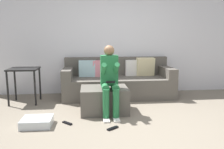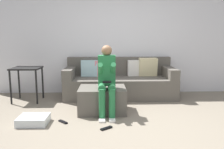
{
  "view_description": "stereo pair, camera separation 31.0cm",
  "coord_description": "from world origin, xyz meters",
  "px_view_note": "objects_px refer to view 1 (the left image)",
  "views": [
    {
      "loc": [
        -0.64,
        -3.0,
        1.3
      ],
      "look_at": [
        -0.19,
        1.36,
        0.59
      ],
      "focal_mm": 36.12,
      "sensor_mm": 36.0,
      "label": 1
    },
    {
      "loc": [
        -0.33,
        -3.02,
        1.3
      ],
      "look_at": [
        -0.19,
        1.36,
        0.59
      ],
      "focal_mm": 36.12,
      "sensor_mm": 36.0,
      "label": 2
    }
  ],
  "objects_px": {
    "storage_bin": "(37,122)",
    "side_table": "(24,74)",
    "couch_sectional": "(118,82)",
    "person_seated": "(110,78)",
    "remote_under_side_table": "(25,122)",
    "remote_near_ottoman": "(113,128)",
    "remote_by_storage_bin": "(67,123)",
    "ottoman": "(104,100)"
  },
  "relations": [
    {
      "from": "remote_near_ottoman",
      "to": "storage_bin",
      "type": "bearing_deg",
      "value": 130.86
    },
    {
      "from": "remote_under_side_table",
      "to": "couch_sectional",
      "type": "bearing_deg",
      "value": 64.06
    },
    {
      "from": "side_table",
      "to": "remote_under_side_table",
      "type": "distance_m",
      "value": 1.31
    },
    {
      "from": "couch_sectional",
      "to": "remote_under_side_table",
      "type": "xyz_separation_m",
      "value": [
        -1.64,
        -1.47,
        -0.31
      ]
    },
    {
      "from": "remote_by_storage_bin",
      "to": "remote_under_side_table",
      "type": "height_order",
      "value": "same"
    },
    {
      "from": "couch_sectional",
      "to": "person_seated",
      "type": "xyz_separation_m",
      "value": [
        -0.3,
        -1.24,
        0.33
      ]
    },
    {
      "from": "ottoman",
      "to": "person_seated",
      "type": "distance_m",
      "value": 0.47
    },
    {
      "from": "remote_near_ottoman",
      "to": "remote_by_storage_bin",
      "type": "height_order",
      "value": "same"
    },
    {
      "from": "storage_bin",
      "to": "side_table",
      "type": "xyz_separation_m",
      "value": [
        -0.51,
        1.29,
        0.53
      ]
    },
    {
      "from": "ottoman",
      "to": "storage_bin",
      "type": "bearing_deg",
      "value": -151.79
    },
    {
      "from": "ottoman",
      "to": "remote_near_ottoman",
      "type": "distance_m",
      "value": 0.83
    },
    {
      "from": "couch_sectional",
      "to": "ottoman",
      "type": "bearing_deg",
      "value": -109.67
    },
    {
      "from": "ottoman",
      "to": "storage_bin",
      "type": "xyz_separation_m",
      "value": [
        -1.05,
        -0.56,
        -0.16
      ]
    },
    {
      "from": "person_seated",
      "to": "storage_bin",
      "type": "xyz_separation_m",
      "value": [
        -1.13,
        -0.38,
        -0.59
      ]
    },
    {
      "from": "side_table",
      "to": "remote_under_side_table",
      "type": "relative_size",
      "value": 3.64
    },
    {
      "from": "couch_sectional",
      "to": "remote_near_ottoman",
      "type": "xyz_separation_m",
      "value": [
        -0.31,
        -1.85,
        -0.31
      ]
    },
    {
      "from": "person_seated",
      "to": "side_table",
      "type": "distance_m",
      "value": 1.88
    },
    {
      "from": "person_seated",
      "to": "remote_under_side_table",
      "type": "xyz_separation_m",
      "value": [
        -1.35,
        -0.23,
        -0.64
      ]
    },
    {
      "from": "ottoman",
      "to": "remote_by_storage_bin",
      "type": "bearing_deg",
      "value": -139.29
    },
    {
      "from": "remote_near_ottoman",
      "to": "person_seated",
      "type": "bearing_deg",
      "value": 51.31
    },
    {
      "from": "couch_sectional",
      "to": "remote_near_ottoman",
      "type": "distance_m",
      "value": 1.91
    },
    {
      "from": "storage_bin",
      "to": "remote_under_side_table",
      "type": "bearing_deg",
      "value": 144.69
    },
    {
      "from": "side_table",
      "to": "remote_under_side_table",
      "type": "bearing_deg",
      "value": -75.51
    },
    {
      "from": "ottoman",
      "to": "person_seated",
      "type": "xyz_separation_m",
      "value": [
        0.08,
        -0.18,
        0.43
      ]
    },
    {
      "from": "remote_near_ottoman",
      "to": "remote_under_side_table",
      "type": "xyz_separation_m",
      "value": [
        -1.33,
        0.39,
        0.0
      ]
    },
    {
      "from": "storage_bin",
      "to": "remote_under_side_table",
      "type": "relative_size",
      "value": 2.26
    },
    {
      "from": "ottoman",
      "to": "remote_by_storage_bin",
      "type": "height_order",
      "value": "ottoman"
    },
    {
      "from": "ottoman",
      "to": "side_table",
      "type": "height_order",
      "value": "side_table"
    },
    {
      "from": "remote_by_storage_bin",
      "to": "side_table",
      "type": "bearing_deg",
      "value": 171.97
    },
    {
      "from": "storage_bin",
      "to": "remote_under_side_table",
      "type": "distance_m",
      "value": 0.27
    },
    {
      "from": "remote_near_ottoman",
      "to": "remote_by_storage_bin",
      "type": "relative_size",
      "value": 1.03
    },
    {
      "from": "ottoman",
      "to": "remote_under_side_table",
      "type": "relative_size",
      "value": 4.22
    },
    {
      "from": "storage_bin",
      "to": "remote_under_side_table",
      "type": "height_order",
      "value": "storage_bin"
    },
    {
      "from": "couch_sectional",
      "to": "side_table",
      "type": "height_order",
      "value": "couch_sectional"
    },
    {
      "from": "person_seated",
      "to": "couch_sectional",
      "type": "bearing_deg",
      "value": 76.41
    },
    {
      "from": "couch_sectional",
      "to": "side_table",
      "type": "bearing_deg",
      "value": -170.46
    },
    {
      "from": "couch_sectional",
      "to": "remote_by_storage_bin",
      "type": "relative_size",
      "value": 12.91
    },
    {
      "from": "person_seated",
      "to": "remote_by_storage_bin",
      "type": "bearing_deg",
      "value": -153.32
    },
    {
      "from": "couch_sectional",
      "to": "remote_by_storage_bin",
      "type": "bearing_deg",
      "value": -121.97
    },
    {
      "from": "storage_bin",
      "to": "side_table",
      "type": "distance_m",
      "value": 1.49
    },
    {
      "from": "ottoman",
      "to": "side_table",
      "type": "xyz_separation_m",
      "value": [
        -1.56,
        0.73,
        0.37
      ]
    },
    {
      "from": "ottoman",
      "to": "side_table",
      "type": "relative_size",
      "value": 1.16
    }
  ]
}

